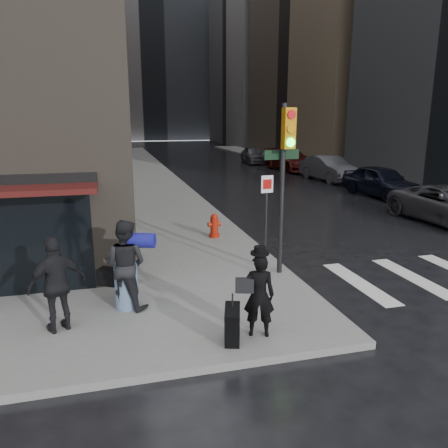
{
  "coord_description": "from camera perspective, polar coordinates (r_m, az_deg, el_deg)",
  "views": [
    {
      "loc": [
        -2.53,
        -8.27,
        4.14
      ],
      "look_at": [
        0.42,
        2.91,
        1.3
      ],
      "focal_mm": 35.0,
      "sensor_mm": 36.0,
      "label": 1
    }
  ],
  "objects": [
    {
      "name": "parked_car_4",
      "position": [
        40.7,
        3.88,
        8.99
      ],
      "size": [
        2.15,
        4.56,
        1.51
      ],
      "primitive_type": "imported",
      "rotation": [
        0.0,
        0.0,
        -0.09
      ],
      "color": "#4F4F54",
      "rests_on": "ground"
    },
    {
      "name": "man_overcoat",
      "position": [
        8.11,
        3.88,
        -9.87
      ],
      "size": [
        1.12,
        0.82,
        1.77
      ],
      "rotation": [
        0.0,
        0.0,
        2.84
      ],
      "color": "black",
      "rests_on": "ground"
    },
    {
      "name": "bldg_left_far",
      "position": [
        71.6,
        -24.59,
        19.73
      ],
      "size": [
        22.0,
        20.0,
        26.0
      ],
      "primitive_type": "cube",
      "color": "brown",
      "rests_on": "ground"
    },
    {
      "name": "parked_car_2",
      "position": [
        30.0,
        13.52,
        7.06
      ],
      "size": [
        2.11,
        5.08,
        1.63
      ],
      "primitive_type": "imported",
      "rotation": [
        0.0,
        0.0,
        0.08
      ],
      "color": "#47474B",
      "rests_on": "ground"
    },
    {
      "name": "man_jeans",
      "position": [
        9.46,
        -12.77,
        -5.15
      ],
      "size": [
        1.3,
        1.22,
        1.94
      ],
      "rotation": [
        0.0,
        0.0,
        2.63
      ],
      "color": "black",
      "rests_on": "ground"
    },
    {
      "name": "parked_car_3",
      "position": [
        35.38,
        8.59,
        8.27
      ],
      "size": [
        2.74,
        5.86,
        1.65
      ],
      "primitive_type": "imported",
      "rotation": [
        0.0,
        0.0,
        0.08
      ],
      "color": "#43100D",
      "rests_on": "ground"
    },
    {
      "name": "sidewalk_left",
      "position": [
        35.6,
        -10.68,
        7.0
      ],
      "size": [
        4.0,
        50.0,
        0.15
      ],
      "primitive_type": "cube",
      "color": "slate",
      "rests_on": "ground"
    },
    {
      "name": "man_greycoat",
      "position": [
        8.85,
        -20.98,
        -7.38
      ],
      "size": [
        1.18,
        0.88,
        1.86
      ],
      "rotation": [
        0.0,
        0.0,
        3.58
      ],
      "color": "black",
      "rests_on": "ground"
    },
    {
      "name": "traffic_light",
      "position": [
        10.97,
        7.74,
        7.37
      ],
      "size": [
        1.07,
        0.54,
        4.32
      ],
      "rotation": [
        0.0,
        0.0,
        0.13
      ],
      "color": "black",
      "rests_on": "ground"
    },
    {
      "name": "ground",
      "position": [
        9.59,
        2.07,
        -11.78
      ],
      "size": [
        140.0,
        140.0,
        0.0
      ],
      "primitive_type": "plane",
      "color": "black",
      "rests_on": "ground"
    },
    {
      "name": "sidewalk_right",
      "position": [
        38.96,
        9.7,
        7.61
      ],
      "size": [
        3.0,
        50.0,
        0.15
      ],
      "primitive_type": "cube",
      "color": "slate",
      "rests_on": "ground"
    },
    {
      "name": "parked_car_1",
      "position": [
        24.75,
        19.82,
        5.28
      ],
      "size": [
        2.43,
        5.0,
        1.64
      ],
      "primitive_type": "imported",
      "rotation": [
        0.0,
        0.0,
        0.1
      ],
      "color": "black",
      "rests_on": "ground"
    },
    {
      "name": "bldg_right_far",
      "position": [
        72.64,
        9.02,
        20.25
      ],
      "size": [
        22.0,
        20.0,
        25.0
      ],
      "primitive_type": "cube",
      "color": "slate",
      "rests_on": "ground"
    },
    {
      "name": "bldg_distant",
      "position": [
        87.5,
        -9.72,
        21.4
      ],
      "size": [
        40.0,
        12.0,
        32.0
      ],
      "primitive_type": "cube",
      "color": "slate",
      "rests_on": "ground"
    },
    {
      "name": "fire_hydrant",
      "position": [
        14.86,
        -1.28,
        -0.33
      ],
      "size": [
        0.46,
        0.36,
        0.81
      ],
      "rotation": [
        0.0,
        0.0,
        0.09
      ],
      "color": "#9D1B09",
      "rests_on": "ground"
    }
  ]
}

